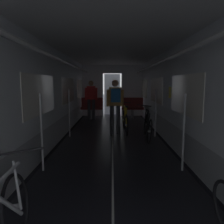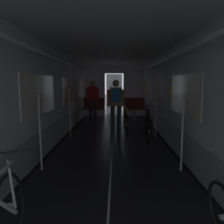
{
  "view_description": "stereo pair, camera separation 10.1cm",
  "coord_description": "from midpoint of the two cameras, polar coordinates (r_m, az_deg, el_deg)",
  "views": [
    {
      "loc": [
        -0.01,
        -1.8,
        1.58
      ],
      "look_at": [
        0.0,
        3.24,
        0.93
      ],
      "focal_mm": 35.73,
      "sensor_mm": 36.0,
      "label": 1
    },
    {
      "loc": [
        0.09,
        -1.79,
        1.58
      ],
      "look_at": [
        0.0,
        3.24,
        0.93
      ],
      "focal_mm": 35.73,
      "sensor_mm": 36.0,
      "label": 2
    }
  ],
  "objects": [
    {
      "name": "train_car_shell",
      "position": [
        5.4,
        0.61,
        8.62
      ],
      "size": [
        3.14,
        12.34,
        2.57
      ],
      "color": "black",
      "rests_on": "ground"
    },
    {
      "name": "bench_seat_far_left",
      "position": [
        9.97,
        -4.41,
        1.51
      ],
      "size": [
        0.98,
        0.51,
        0.95
      ],
      "color": "gray",
      "rests_on": "ground"
    },
    {
      "name": "bench_seat_far_right",
      "position": [
        9.96,
        5.96,
        1.49
      ],
      "size": [
        0.98,
        0.51,
        0.95
      ],
      "color": "gray",
      "rests_on": "ground"
    },
    {
      "name": "bicycle_black",
      "position": [
        6.37,
        9.62,
        -3.58
      ],
      "size": [
        0.44,
        1.69,
        0.95
      ],
      "color": "black",
      "rests_on": "ground"
    },
    {
      "name": "person_cyclist_aisle",
      "position": [
        6.81,
        1.42,
        2.61
      ],
      "size": [
        0.54,
        0.4,
        1.69
      ],
      "color": "#2D2D33",
      "rests_on": "ground"
    },
    {
      "name": "bicycle_yellow_in_aisle",
      "position": [
        7.17,
        4.0,
        -2.25
      ],
      "size": [
        0.44,
        1.69,
        0.94
      ],
      "color": "black",
      "rests_on": "ground"
    },
    {
      "name": "person_standing_near_bench",
      "position": [
        9.56,
        -4.63,
        3.72
      ],
      "size": [
        0.53,
        0.23,
        1.69
      ],
      "color": "#2D2D33",
      "rests_on": "ground"
    }
  ]
}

